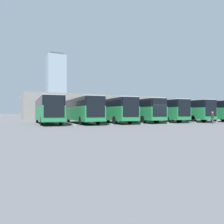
{
  "coord_description": "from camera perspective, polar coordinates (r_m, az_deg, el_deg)",
  "views": [
    {
      "loc": [
        17.35,
        22.47,
        1.43
      ],
      "look_at": [
        4.04,
        -6.06,
        1.54
      ],
      "focal_mm": 35.0,
      "sensor_mm": 36.0,
      "label": 1
    }
  ],
  "objects": [
    {
      "name": "office_tower",
      "position": [
        234.6,
        -14.43,
        6.99
      ],
      "size": [
        18.21,
        18.21,
        62.77
      ],
      "color": "#93A8B7",
      "rests_on": "ground_plane"
    },
    {
      "name": "bus_5",
      "position": [
        29.63,
        -7.94,
        0.69
      ],
      "size": [
        2.91,
        12.26,
        3.41
      ],
      "rotation": [
        0.0,
        0.0,
        -0.04
      ],
      "color": "#238447",
      "rests_on": "ground_plane"
    },
    {
      "name": "station_building",
      "position": [
        51.44,
        -5.29,
        1.19
      ],
      "size": [
        30.41,
        14.42,
        5.32
      ],
      "color": "gray",
      "rests_on": "ground_plane"
    },
    {
      "name": "bus_3",
      "position": [
        33.3,
        6.39,
        0.59
      ],
      "size": [
        2.91,
        12.26,
        3.41
      ],
      "rotation": [
        0.0,
        0.0,
        -0.04
      ],
      "color": "#238447",
      "rests_on": "ground_plane"
    },
    {
      "name": "curb_divider_5",
      "position": [
        27.35,
        -11.17,
        -3.04
      ],
      "size": [
        0.52,
        6.77,
        0.15
      ],
      "primitive_type": "cube",
      "rotation": [
        0.0,
        0.0,
        -0.04
      ],
      "color": "#9E9E99",
      "rests_on": "ground_plane"
    },
    {
      "name": "bus_0",
      "position": [
        41.35,
        22.17,
        0.45
      ],
      "size": [
        2.91,
        12.26,
        3.41
      ],
      "rotation": [
        0.0,
        0.0,
        -0.04
      ],
      "color": "#238447",
      "rests_on": "ground_plane"
    },
    {
      "name": "bus_1",
      "position": [
        38.27,
        17.8,
        0.5
      ],
      "size": [
        2.91,
        12.26,
        3.41
      ],
      "rotation": [
        0.0,
        0.0,
        -0.04
      ],
      "color": "#238447",
      "rests_on": "ground_plane"
    },
    {
      "name": "curb_divider_0",
      "position": [
        38.56,
        21.95,
        -2.21
      ],
      "size": [
        0.52,
        6.77,
        0.15
      ],
      "primitive_type": "cube",
      "rotation": [
        0.0,
        0.0,
        -0.04
      ],
      "color": "#9E9E99",
      "rests_on": "ground_plane"
    },
    {
      "name": "curb_divider_2",
      "position": [
        33.25,
        10.96,
        -2.54
      ],
      "size": [
        0.52,
        6.77,
        0.15
      ],
      "primitive_type": "cube",
      "rotation": [
        0.0,
        0.0,
        -0.04
      ],
      "color": "#9E9E99",
      "rests_on": "ground_plane"
    },
    {
      "name": "curb_divider_3",
      "position": [
        30.67,
        4.7,
        -2.74
      ],
      "size": [
        0.52,
        6.77,
        0.15
      ],
      "primitive_type": "cube",
      "rotation": [
        0.0,
        0.0,
        -0.04
      ],
      "color": "#9E9E99",
      "rests_on": "ground_plane"
    },
    {
      "name": "curb_divider_1",
      "position": [
        35.5,
        17.21,
        -2.39
      ],
      "size": [
        0.52,
        6.77,
        0.15
      ],
      "primitive_type": "cube",
      "rotation": [
        0.0,
        0.0,
        -0.04
      ],
      "color": "#9E9E99",
      "rests_on": "ground_plane"
    },
    {
      "name": "bus_2",
      "position": [
        35.96,
        12.07,
        0.53
      ],
      "size": [
        2.91,
        12.26,
        3.41
      ],
      "rotation": [
        0.0,
        0.0,
        -0.04
      ],
      "color": "#238447",
      "rests_on": "ground_plane"
    },
    {
      "name": "bus_4",
      "position": [
        31.02,
        -0.19,
        0.65
      ],
      "size": [
        2.91,
        12.26,
        3.41
      ],
      "rotation": [
        0.0,
        0.0,
        -0.04
      ],
      "color": "#238447",
      "rests_on": "ground_plane"
    },
    {
      "name": "curb_divider_4",
      "position": [
        28.54,
        -2.61,
        -2.93
      ],
      "size": [
        0.52,
        6.77,
        0.15
      ],
      "primitive_type": "cube",
      "rotation": [
        0.0,
        0.0,
        -0.04
      ],
      "color": "#9E9E99",
      "rests_on": "ground_plane"
    },
    {
      "name": "ground_plane",
      "position": [
        28.42,
        12.67,
        -3.09
      ],
      "size": [
        600.0,
        600.0,
        0.0
      ],
      "primitive_type": "plane",
      "color": "#5B5B60"
    },
    {
      "name": "bus_6",
      "position": [
        29.36,
        -16.44,
        0.71
      ],
      "size": [
        2.91,
        12.26,
        3.41
      ],
      "rotation": [
        0.0,
        0.0,
        -0.04
      ],
      "color": "#238447",
      "rests_on": "ground_plane"
    },
    {
      "name": "pedestrian",
      "position": [
        31.37,
        24.77,
        -1.25
      ],
      "size": [
        0.49,
        0.49,
        1.58
      ],
      "rotation": [
        0.0,
        0.0,
        4.11
      ],
      "color": "#38384C",
      "rests_on": "ground_plane"
    }
  ]
}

